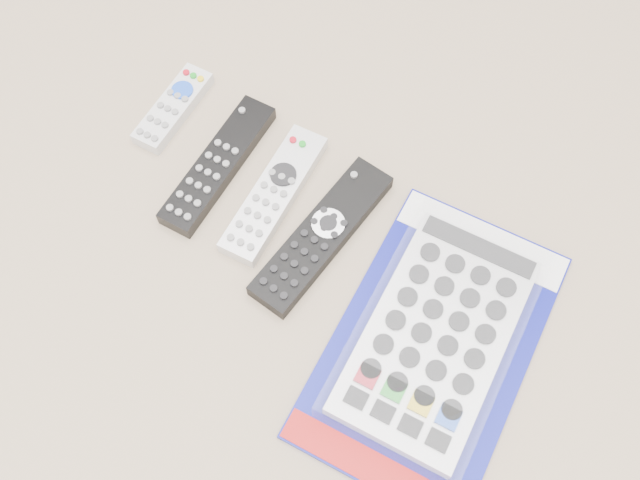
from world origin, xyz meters
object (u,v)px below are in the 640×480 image
Objects in this scene: remote_slim_black at (218,165)px; remote_silver_dvd at (274,194)px; remote_large_black at (322,235)px; jumbo_remote_packaged at (437,335)px; remote_small_grey at (173,108)px.

remote_slim_black reaches higher than remote_silver_dvd.
remote_silver_dvd is 0.89× the size of remote_large_black.
jumbo_remote_packaged is at bearing -8.43° from remote_large_black.
remote_large_black is at bearing -17.12° from remote_silver_dvd.
jumbo_remote_packaged reaches higher than remote_large_black.
remote_slim_black is 0.57× the size of jumbo_remote_packaged.
remote_silver_dvd is 0.08m from remote_large_black.
remote_large_black is 0.61× the size of jumbo_remote_packaged.
remote_large_black is at bearing 162.59° from jumbo_remote_packaged.
remote_small_grey is at bearing 163.54° from remote_silver_dvd.
remote_small_grey is 0.62× the size of remote_large_black.
remote_small_grey is at bearing 163.38° from jumbo_remote_packaged.
jumbo_remote_packaged is (0.18, -0.03, 0.01)m from remote_large_black.
remote_small_grey is at bearing 172.88° from remote_large_black.
remote_silver_dvd reaches higher than remote_small_grey.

